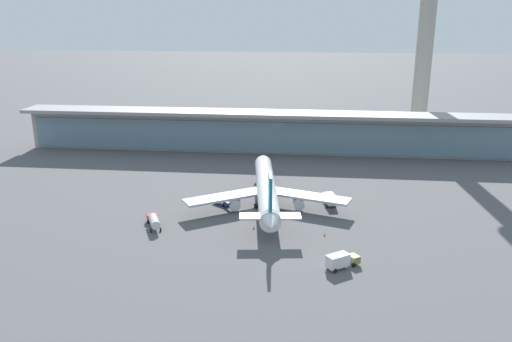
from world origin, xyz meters
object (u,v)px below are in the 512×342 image
at_px(service_truck_mid_apron_red, 154,221).
at_px(control_tower, 427,27).
at_px(service_truck_near_nose_blue, 222,202).
at_px(service_truck_by_tail_olive, 329,198).
at_px(safety_cone_bravo, 325,235).
at_px(airliner_on_stand, 266,189).
at_px(service_truck_under_wing_olive, 341,260).
at_px(safety_cone_alpha, 254,227).

distance_m(service_truck_mid_apron_red, control_tower, 136.68).
bearing_deg(service_truck_near_nose_blue, service_truck_by_tail_olive, 7.46).
xyz_separation_m(service_truck_mid_apron_red, safety_cone_bravo, (40.46, -0.61, -1.39)).
xyz_separation_m(control_tower, safety_cone_bravo, (-39.36, -103.13, -43.80)).
distance_m(airliner_on_stand, service_truck_under_wing_olive, 37.78).
distance_m(control_tower, safety_cone_bravo, 118.76).
xyz_separation_m(service_truck_near_nose_blue, service_truck_by_tail_olive, (28.45, 3.72, 0.88)).
height_order(service_truck_mid_apron_red, control_tower, control_tower).
xyz_separation_m(safety_cone_alpha, safety_cone_bravo, (16.63, -2.29, 0.00)).
height_order(control_tower, safety_cone_bravo, control_tower).
xyz_separation_m(service_truck_under_wing_olive, safety_cone_bravo, (-2.93, 15.47, -1.37)).
bearing_deg(safety_cone_bravo, airliner_on_stand, 130.53).
xyz_separation_m(service_truck_mid_apron_red, safety_cone_alpha, (23.83, 1.69, -1.39)).
relative_size(service_truck_mid_apron_red, safety_cone_bravo, 12.50).
relative_size(service_truck_under_wing_olive, safety_cone_bravo, 10.35).
height_order(service_truck_by_tail_olive, safety_cone_bravo, service_truck_by_tail_olive).
relative_size(service_truck_by_tail_olive, control_tower, 0.09).
relative_size(service_truck_under_wing_olive, safety_cone_alpha, 10.35).
distance_m(service_truck_mid_apron_red, safety_cone_bravo, 40.48).
relative_size(service_truck_near_nose_blue, service_truck_by_tail_olive, 0.83).
bearing_deg(service_truck_near_nose_blue, service_truck_under_wing_olive, -47.53).
height_order(service_truck_under_wing_olive, safety_cone_alpha, service_truck_under_wing_olive).
bearing_deg(control_tower, safety_cone_alpha, -119.04).
height_order(control_tower, safety_cone_alpha, control_tower).
bearing_deg(airliner_on_stand, safety_cone_bravo, -49.47).
bearing_deg(safety_cone_alpha, service_truck_near_nose_blue, 124.70).
relative_size(service_truck_under_wing_olive, service_truck_mid_apron_red, 0.83).
bearing_deg(safety_cone_alpha, control_tower, 60.96).
height_order(service_truck_under_wing_olive, service_truck_by_tail_olive, same).
relative_size(control_tower, safety_cone_alpha, 116.07).
relative_size(safety_cone_alpha, safety_cone_bravo, 1.00).
height_order(airliner_on_stand, safety_cone_bravo, airliner_on_stand).
bearing_deg(service_truck_near_nose_blue, safety_cone_bravo, -32.45).
bearing_deg(safety_cone_alpha, safety_cone_bravo, -7.85).
bearing_deg(safety_cone_bravo, service_truck_by_tail_olive, 85.67).
xyz_separation_m(airliner_on_stand, safety_cone_alpha, (-1.57, -15.32, -4.40)).
height_order(safety_cone_alpha, safety_cone_bravo, same).
height_order(service_truck_under_wing_olive, service_truck_mid_apron_red, service_truck_under_wing_olive).
bearing_deg(service_truck_near_nose_blue, safety_cone_alpha, -55.30).
bearing_deg(service_truck_by_tail_olive, service_truck_near_nose_blue, -172.54).
bearing_deg(safety_cone_bravo, service_truck_near_nose_blue, 147.55).
bearing_deg(safety_cone_alpha, service_truck_mid_apron_red, -175.95).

